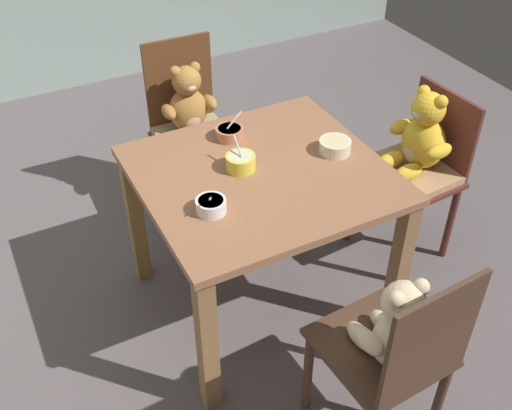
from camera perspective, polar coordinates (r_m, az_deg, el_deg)
ground_plane at (r=2.96m, az=0.45°, el=-8.96°), size 5.20×5.20×0.04m
dining_table at (r=2.52m, az=0.52°, el=0.83°), size 0.97×0.90×0.74m
teddy_chair_near_front at (r=2.13m, az=12.77°, el=-12.07°), size 0.42×0.43×0.90m
teddy_chair_near_right at (r=2.97m, az=14.75°, el=4.72°), size 0.43×0.44×0.88m
teddy_chair_far_center at (r=3.16m, az=-6.14°, el=7.99°), size 0.39×0.38×0.94m
porridge_bowl_cream_near_right at (r=2.57m, az=7.34°, el=5.45°), size 0.13×0.13×0.05m
porridge_bowl_terracotta_far_center at (r=2.64m, az=-2.47°, el=6.72°), size 0.13×0.12×0.11m
porridge_bowl_yellow_center at (r=2.45m, az=-1.44°, el=4.02°), size 0.12×0.13×0.12m
porridge_bowl_white_near_left at (r=2.24m, az=-4.20°, el=-0.03°), size 0.11×0.12×0.11m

